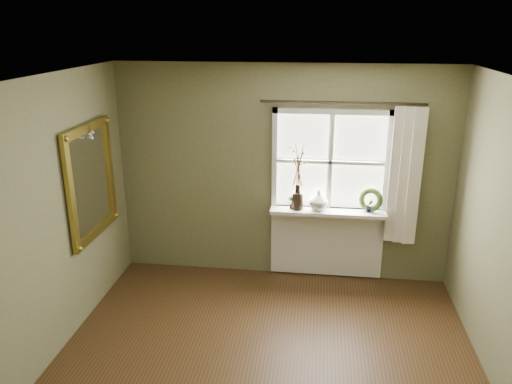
{
  "coord_description": "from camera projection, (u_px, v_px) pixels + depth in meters",
  "views": [
    {
      "loc": [
        0.41,
        -3.44,
        3.03
      ],
      "look_at": [
        -0.23,
        1.55,
        1.31
      ],
      "focal_mm": 35.0,
      "sensor_mm": 36.0,
      "label": 1
    }
  ],
  "objects": [
    {
      "name": "curtain",
      "position": [
        405.0,
        177.0,
        5.65
      ],
      "size": [
        0.36,
        0.12,
        1.59
      ],
      "primitive_type": "cube",
      "color": "silver",
      "rests_on": "wall_back"
    },
    {
      "name": "potted_plant_left",
      "position": [
        291.0,
        202.0,
        5.91
      ],
      "size": [
        0.09,
        0.08,
        0.15
      ],
      "primitive_type": "imported",
      "rotation": [
        0.0,
        0.0,
        0.33
      ],
      "color": "#364A21",
      "rests_on": "window_sill"
    },
    {
      "name": "ceiling",
      "position": [
        261.0,
        87.0,
        3.42
      ],
      "size": [
        4.5,
        4.5,
        0.0
      ],
      "primitive_type": "plane",
      "color": "silver",
      "rests_on": "ground"
    },
    {
      "name": "gilt_mirror",
      "position": [
        91.0,
        181.0,
        5.27
      ],
      "size": [
        0.1,
        1.02,
        1.22
      ],
      "color": "white",
      "rests_on": "wall_left"
    },
    {
      "name": "cream_vase",
      "position": [
        318.0,
        200.0,
        5.86
      ],
      "size": [
        0.25,
        0.25,
        0.24
      ],
      "primitive_type": "imported",
      "rotation": [
        0.0,
        0.0,
        0.1
      ],
      "color": "beige",
      "rests_on": "window_sill"
    },
    {
      "name": "window_sill",
      "position": [
        328.0,
        212.0,
        5.89
      ],
      "size": [
        1.36,
        0.26,
        0.04
      ],
      "primitive_type": "cube",
      "color": "silver",
      "rests_on": "wall_back"
    },
    {
      "name": "wall_left",
      "position": [
        13.0,
        244.0,
        4.09
      ],
      "size": [
        0.1,
        4.5,
        2.6
      ],
      "primitive_type": "cube",
      "color": "#686744",
      "rests_on": "ground"
    },
    {
      "name": "wreath",
      "position": [
        370.0,
        202.0,
        5.83
      ],
      "size": [
        0.31,
        0.21,
        0.29
      ],
      "primitive_type": "torus",
      "rotation": [
        1.36,
        0.0,
        -0.33
      ],
      "color": "#364A21",
      "rests_on": "window_sill"
    },
    {
      "name": "wall_back",
      "position": [
        283.0,
        173.0,
        6.0
      ],
      "size": [
        4.0,
        0.1,
        2.6
      ],
      "primitive_type": "cube",
      "color": "#686744",
      "rests_on": "ground"
    },
    {
      "name": "window_apron",
      "position": [
        326.0,
        242.0,
        6.14
      ],
      "size": [
        1.36,
        0.04,
        0.88
      ],
      "primitive_type": "cube",
      "color": "silver",
      "rests_on": "ground"
    },
    {
      "name": "dark_jug",
      "position": [
        298.0,
        201.0,
        5.9
      ],
      "size": [
        0.16,
        0.16,
        0.21
      ],
      "primitive_type": "cylinder",
      "rotation": [
        0.0,
        0.0,
        -0.13
      ],
      "color": "black",
      "rests_on": "window_sill"
    },
    {
      "name": "window_frame",
      "position": [
        330.0,
        162.0,
        5.81
      ],
      "size": [
        1.36,
        0.06,
        1.24
      ],
      "color": "silver",
      "rests_on": "wall_back"
    },
    {
      "name": "curtain_rod",
      "position": [
        342.0,
        103.0,
        5.51
      ],
      "size": [
        1.84,
        0.03,
        0.03
      ],
      "primitive_type": "cylinder",
      "rotation": [
        0.0,
        1.57,
        0.0
      ],
      "color": "black",
      "rests_on": "wall_back"
    },
    {
      "name": "potted_plant_right",
      "position": [
        369.0,
        206.0,
        5.8
      ],
      "size": [
        0.1,
        0.08,
        0.15
      ],
      "primitive_type": "imported",
      "rotation": [
        0.0,
        0.0,
        0.2
      ],
      "color": "#364A21",
      "rests_on": "window_sill"
    }
  ]
}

